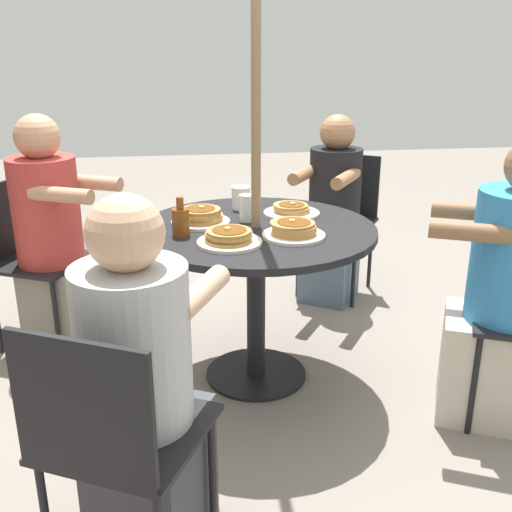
{
  "coord_description": "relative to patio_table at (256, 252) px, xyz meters",
  "views": [
    {
      "loc": [
        -2.47,
        0.35,
        1.49
      ],
      "look_at": [
        0.0,
        0.0,
        0.6
      ],
      "focal_mm": 42.0,
      "sensor_mm": 36.0,
      "label": 1
    }
  ],
  "objects": [
    {
      "name": "pancake_plate_a",
      "position": [
        0.17,
        -0.19,
        0.14
      ],
      "size": [
        0.26,
        0.26,
        0.06
      ],
      "color": "silver",
      "rests_on": "patio_table"
    },
    {
      "name": "patio_chair_south",
      "position": [
        -1.08,
        0.54,
        -0.12
      ],
      "size": [
        0.55,
        0.55,
        0.84
      ],
      "rotation": [
        0.0,
        0.0,
        -2.03
      ],
      "color": "black",
      "rests_on": "ground"
    },
    {
      "name": "diner_south",
      "position": [
        -0.93,
        0.47,
        -0.1
      ],
      "size": [
        0.54,
        0.48,
        1.13
      ],
      "rotation": [
        0.0,
        0.0,
        -2.03
      ],
      "color": "#3D3D42",
      "rests_on": "ground"
    },
    {
      "name": "diner_north",
      "position": [
        0.86,
        -0.58,
        -0.1
      ],
      "size": [
        0.56,
        0.51,
        1.11
      ],
      "rotation": [
        0.0,
        0.0,
        0.98
      ],
      "color": "slate",
      "rests_on": "ground"
    },
    {
      "name": "patio_table",
      "position": [
        0.0,
        0.0,
        0.0
      ],
      "size": [
        1.05,
        1.05,
        0.74
      ],
      "color": "black",
      "rests_on": "ground"
    },
    {
      "name": "patio_chair_east",
      "position": [
        0.51,
        1.09,
        -0.12
      ],
      "size": [
        0.55,
        0.55,
        0.84
      ],
      "rotation": [
        0.0,
        0.0,
        -3.58
      ],
      "color": "black",
      "rests_on": "ground"
    },
    {
      "name": "pancake_plate_c",
      "position": [
        -0.22,
        0.14,
        0.14
      ],
      "size": [
        0.26,
        0.26,
        0.07
      ],
      "color": "silver",
      "rests_on": "patio_table"
    },
    {
      "name": "pancake_plate_d",
      "position": [
        0.08,
        0.24,
        0.15
      ],
      "size": [
        0.26,
        0.26,
        0.08
      ],
      "color": "silver",
      "rests_on": "patio_table"
    },
    {
      "name": "drinking_glass_a",
      "position": [
        0.09,
        0.03,
        0.18
      ],
      "size": [
        0.07,
        0.07,
        0.12
      ],
      "primitive_type": "cylinder",
      "color": "silver",
      "rests_on": "patio_table"
    },
    {
      "name": "diner_east",
      "position": [
        0.44,
        0.94,
        -0.07
      ],
      "size": [
        0.48,
        0.55,
        1.18
      ],
      "rotation": [
        0.0,
        0.0,
        -3.58
      ],
      "color": "gray",
      "rests_on": "ground"
    },
    {
      "name": "syrup_bottle",
      "position": [
        -0.08,
        0.32,
        0.18
      ],
      "size": [
        0.1,
        0.07,
        0.16
      ],
      "color": "brown",
      "rests_on": "patio_table"
    },
    {
      "name": "patio_chair_north",
      "position": [
        1.0,
        -0.67,
        -0.12
      ],
      "size": [
        0.57,
        0.57,
        0.84
      ],
      "rotation": [
        0.0,
        0.0,
        0.98
      ],
      "color": "black",
      "rests_on": "ground"
    },
    {
      "name": "coffee_cup",
      "position": [
        0.3,
        0.03,
        0.17
      ],
      "size": [
        0.09,
        0.09,
        0.11
      ],
      "color": "white",
      "rests_on": "patio_table"
    },
    {
      "name": "ground_plane",
      "position": [
        0.0,
        0.0,
        -0.62
      ],
      "size": [
        12.0,
        12.0,
        0.0
      ],
      "primitive_type": "plane",
      "color": "gray"
    },
    {
      "name": "diner_west",
      "position": [
        -0.44,
        -0.94,
        -0.09
      ],
      "size": [
        0.53,
        0.59,
        1.17
      ],
      "rotation": [
        0.0,
        0.0,
        -0.44
      ],
      "color": "beige",
      "rests_on": "ground"
    },
    {
      "name": "umbrella_pole",
      "position": [
        0.0,
        0.0,
        0.6
      ],
      "size": [
        0.04,
        0.04,
        2.43
      ],
      "primitive_type": "cylinder",
      "color": "#846B4C",
      "rests_on": "ground"
    },
    {
      "name": "pancake_plate_b",
      "position": [
        -0.17,
        -0.13,
        0.15
      ],
      "size": [
        0.26,
        0.26,
        0.08
      ],
      "color": "silver",
      "rests_on": "patio_table"
    }
  ]
}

